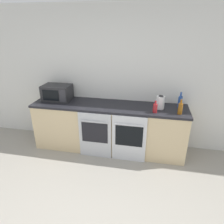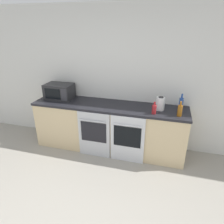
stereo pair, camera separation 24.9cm
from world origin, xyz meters
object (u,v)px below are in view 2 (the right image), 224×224
(oven_left, at_px, (94,135))
(bottle_amber, at_px, (180,110))
(bottle_red, at_px, (154,109))
(oven_right, at_px, (127,140))
(bottle_blue, at_px, (181,103))
(microwave, at_px, (59,91))
(kettle, at_px, (160,104))

(oven_left, distance_m, bottle_amber, 1.51)
(oven_left, height_order, bottle_red, bottle_red)
(oven_right, bearing_deg, bottle_red, 20.66)
(oven_right, height_order, bottle_blue, bottle_blue)
(bottle_red, bearing_deg, oven_right, -159.34)
(microwave, relative_size, bottle_red, 2.58)
(oven_left, relative_size, bottle_amber, 3.50)
(oven_left, xyz_separation_m, bottle_amber, (1.39, 0.17, 0.56))
(microwave, relative_size, bottle_amber, 2.12)
(oven_left, xyz_separation_m, oven_right, (0.60, 0.00, 0.00))
(oven_left, distance_m, microwave, 1.12)
(oven_left, height_order, microwave, microwave)
(oven_left, height_order, oven_right, same)
(oven_right, relative_size, bottle_amber, 3.50)
(bottle_blue, bearing_deg, oven_left, -161.70)
(bottle_blue, height_order, kettle, bottle_blue)
(bottle_amber, distance_m, bottle_red, 0.40)
(oven_left, xyz_separation_m, microwave, (-0.84, 0.40, 0.61))
(oven_left, distance_m, oven_right, 0.60)
(oven_left, height_order, bottle_blue, bottle_blue)
(kettle, bearing_deg, bottle_red, -113.17)
(kettle, bearing_deg, oven_right, -144.13)
(oven_left, relative_size, oven_right, 1.00)
(bottle_amber, relative_size, bottle_blue, 0.90)
(bottle_red, relative_size, kettle, 0.88)
(bottle_amber, bearing_deg, oven_right, -167.99)
(oven_left, relative_size, bottle_red, 4.25)
(oven_right, bearing_deg, oven_left, 180.00)
(microwave, bearing_deg, bottle_red, -7.89)
(oven_left, bearing_deg, bottle_amber, 6.88)
(bottle_red, distance_m, kettle, 0.22)
(oven_right, distance_m, bottle_red, 0.69)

